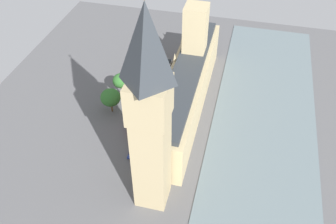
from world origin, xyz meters
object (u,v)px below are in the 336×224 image
object	(u,v)px
clock_tower	(150,116)
street_lamp_slot_12	(143,50)
double_decker_bus_corner	(156,72)
car_blue_near_tower	(132,153)
pedestrian_by_river_gate	(166,82)
plane_tree_slot_10	(111,97)
double_decker_bus_under_trees	(137,120)
street_lamp_slot_11	(134,64)
car_silver_far_end	(157,93)
car_white_opposite_hall	(169,63)
pedestrian_leading	(140,148)
car_black_midblock	(145,107)
pedestrian_trailing	(176,63)
parliament_building	(187,84)
plane_tree_kerbside	(121,81)

from	to	relation	value
clock_tower	street_lamp_slot_12	world-z (taller)	clock_tower
double_decker_bus_corner	car_blue_near_tower	bearing A→B (deg)	94.44
pedestrian_by_river_gate	car_blue_near_tower	bearing A→B (deg)	22.40
plane_tree_slot_10	double_decker_bus_under_trees	bearing A→B (deg)	154.99
clock_tower	car_blue_near_tower	bearing A→B (deg)	-51.83
street_lamp_slot_12	pedestrian_by_river_gate	bearing A→B (deg)	132.16
double_decker_bus_corner	street_lamp_slot_12	bearing A→B (deg)	-54.97
double_decker_bus_under_trees	street_lamp_slot_11	world-z (taller)	street_lamp_slot_11
car_silver_far_end	car_blue_near_tower	distance (m)	29.96
double_decker_bus_under_trees	car_white_opposite_hall	bearing A→B (deg)	-94.42
plane_tree_slot_10	street_lamp_slot_12	size ratio (longest dim) A/B	1.61
car_white_opposite_hall	car_blue_near_tower	bearing A→B (deg)	90.50
clock_tower	street_lamp_slot_11	bearing A→B (deg)	-67.12
pedestrian_by_river_gate	pedestrian_leading	size ratio (longest dim) A/B	0.92
pedestrian_leading	car_black_midblock	bearing A→B (deg)	-121.42
pedestrian_trailing	pedestrian_leading	distance (m)	48.22
pedestrian_leading	parliament_building	bearing A→B (deg)	-154.51
double_decker_bus_corner	street_lamp_slot_12	distance (m)	14.39
parliament_building	pedestrian_trailing	bearing A→B (deg)	-68.29
car_white_opposite_hall	car_blue_near_tower	distance (m)	49.70
double_decker_bus_corner	pedestrian_leading	distance (m)	38.19
clock_tower	plane_tree_slot_10	xyz separation A→B (m)	(23.28, -30.48, -23.79)
car_white_opposite_hall	street_lamp_slot_12	xyz separation A→B (m)	(11.26, -2.15, 3.11)
double_decker_bus_under_trees	double_decker_bus_corner	bearing A→B (deg)	-89.39
pedestrian_trailing	street_lamp_slot_11	size ratio (longest dim) A/B	0.24
parliament_building	street_lamp_slot_11	xyz separation A→B (m)	(23.52, -13.08, -4.51)
double_decker_bus_corner	car_silver_far_end	world-z (taller)	double_decker_bus_corner
double_decker_bus_corner	plane_tree_slot_10	world-z (taller)	plane_tree_slot_10
pedestrian_trailing	street_lamp_slot_12	distance (m)	14.36
car_white_opposite_hall	car_black_midblock	xyz separation A→B (m)	(1.63, 28.45, -0.00)
clock_tower	street_lamp_slot_12	distance (m)	73.27
pedestrian_by_river_gate	plane_tree_slot_10	size ratio (longest dim) A/B	0.17
pedestrian_leading	street_lamp_slot_11	world-z (taller)	street_lamp_slot_11
car_white_opposite_hall	parliament_building	bearing A→B (deg)	117.80
double_decker_bus_under_trees	plane_tree_kerbside	distance (m)	16.91
pedestrian_by_river_gate	plane_tree_slot_10	xyz separation A→B (m)	(14.36, 19.60, 5.45)
plane_tree_kerbside	pedestrian_by_river_gate	bearing A→B (deg)	-139.78
pedestrian_leading	plane_tree_slot_10	size ratio (longest dim) A/B	0.19
plane_tree_kerbside	plane_tree_slot_10	distance (m)	8.37
car_silver_far_end	plane_tree_kerbside	world-z (taller)	plane_tree_kerbside
double_decker_bus_under_trees	plane_tree_kerbside	bearing A→B (deg)	-55.59
car_blue_near_tower	street_lamp_slot_12	xyz separation A→B (m)	(12.05, -51.84, 3.11)
car_silver_far_end	plane_tree_slot_10	world-z (taller)	plane_tree_slot_10
car_black_midblock	pedestrian_trailing	world-z (taller)	car_black_midblock
pedestrian_by_river_gate	street_lamp_slot_11	world-z (taller)	street_lamp_slot_11
car_silver_far_end	car_black_midblock	size ratio (longest dim) A/B	1.00
car_silver_far_end	street_lamp_slot_11	xyz separation A→B (m)	(11.92, -10.62, 3.51)
car_silver_far_end	car_white_opposite_hall	bearing A→B (deg)	87.87
parliament_building	street_lamp_slot_11	size ratio (longest dim) A/B	10.78
plane_tree_kerbside	plane_tree_slot_10	xyz separation A→B (m)	(0.93, 8.24, -1.15)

